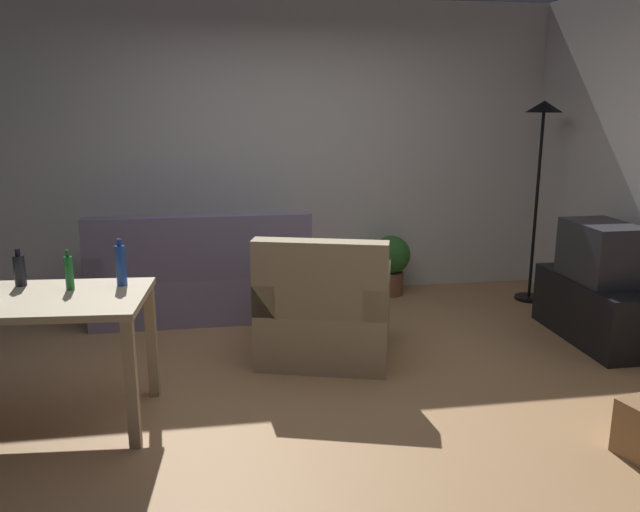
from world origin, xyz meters
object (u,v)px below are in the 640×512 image
tv (601,252)px  desk (36,316)px  tv_stand (595,310)px  torchiere_lamp (541,147)px  bottle_dark (20,270)px  bottle_green (69,272)px  bottle_blue (121,265)px  couch (202,280)px  potted_plant (391,261)px  armchair (325,314)px

tv → desk: (-3.87, -0.71, -0.05)m
tv_stand → torchiere_lamp: size_ratio=0.61×
tv_stand → bottle_dark: bottle_dark is taller
bottle_green → bottle_blue: bottle_blue is taller
torchiere_lamp → couch: bearing=178.9°
potted_plant → bottle_green: bearing=-140.7°
torchiere_lamp → bottle_green: torchiere_lamp is taller
desk → potted_plant: (2.63, 2.12, -0.32)m
torchiere_lamp → bottle_green: bearing=-156.1°
tv_stand → bottle_blue: bearing=99.3°
desk → bottle_dark: bearing=122.9°
tv → tv_stand: bearing=90.0°
armchair → bottle_dark: bottle_dark is taller
couch → bottle_blue: bottle_blue is taller
desk → bottle_green: bearing=37.4°
bottle_dark → bottle_green: size_ratio=0.95×
potted_plant → bottle_green: bottle_green is taller
tv_stand → bottle_green: (-3.69, -0.60, 0.62)m
potted_plant → armchair: armchair is taller
tv → bottle_green: bottle_green is taller
desk → bottle_dark: size_ratio=5.69×
tv_stand → bottle_green: 3.79m
couch → bottle_green: (-0.69, -1.69, 0.55)m
torchiere_lamp → potted_plant: bearing=163.3°
desk → bottle_green: bottle_green is taller
bottle_green → potted_plant: bearing=39.3°
desk → potted_plant: 3.39m
desk → armchair: (1.75, 0.71, -0.33)m
couch → torchiere_lamp: bearing=178.9°
bottle_green → bottle_blue: 0.28m
bottle_green → tv: bearing=9.3°
torchiere_lamp → bottle_dark: (-3.99, -1.51, -0.56)m
potted_plant → couch: bearing=-169.9°
tv_stand → bottle_dark: bearing=96.8°
armchair → bottle_green: size_ratio=4.75×
couch → tv: (3.00, -1.09, 0.39)m
torchiere_lamp → armchair: torchiere_lamp is taller
potted_plant → bottle_blue: bearing=-138.0°
bottle_green → bottle_blue: (0.28, 0.05, 0.02)m
tv_stand → tv: (0.00, -0.00, 0.46)m
armchair → desk: bearing=39.0°
tv_stand → bottle_blue: 3.52m
tv_stand → desk: 3.95m
potted_plant → bottle_blue: (-2.18, -1.96, 0.55)m
bottle_blue → potted_plant: bearing=42.0°
armchair → bottle_green: bearing=37.7°
bottle_blue → bottle_dark: bearing=171.7°
armchair → bottle_green: bottle_green is taller
tv → torchiere_lamp: torchiere_lamp is taller
torchiere_lamp → bottle_blue: 3.80m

